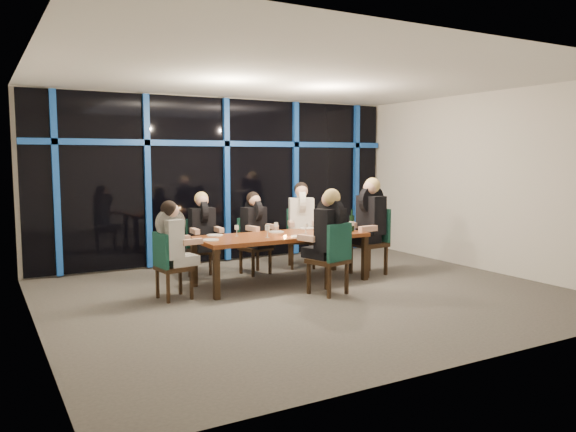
{
  "coord_description": "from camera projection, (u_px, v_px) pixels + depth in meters",
  "views": [
    {
      "loc": [
        -4.03,
        -6.58,
        1.92
      ],
      "look_at": [
        0.0,
        0.6,
        1.05
      ],
      "focal_mm": 35.0,
      "sensor_mm": 36.0,
      "label": 1
    }
  ],
  "objects": [
    {
      "name": "room",
      "position": [
        309.0,
        149.0,
        7.66
      ],
      "size": [
        7.04,
        7.0,
        3.02
      ],
      "color": "#5B5750",
      "rests_on": "ground"
    },
    {
      "name": "window_wall",
      "position": [
        226.0,
        177.0,
        10.26
      ],
      "size": [
        6.86,
        0.43,
        2.94
      ],
      "color": "black",
      "rests_on": "ground"
    },
    {
      "name": "dining_table",
      "position": [
        282.0,
        239.0,
        8.49
      ],
      "size": [
        2.6,
        1.0,
        0.75
      ],
      "color": "brown",
      "rests_on": "ground"
    },
    {
      "name": "chair_far_left",
      "position": [
        201.0,
        245.0,
        8.95
      ],
      "size": [
        0.45,
        0.45,
        0.94
      ],
      "rotation": [
        0.0,
        0.0,
        -0.04
      ],
      "color": "black",
      "rests_on": "ground"
    },
    {
      "name": "chair_far_mid",
      "position": [
        252.0,
        242.0,
        9.26
      ],
      "size": [
        0.5,
        0.5,
        0.92
      ],
      "rotation": [
        0.0,
        0.0,
        0.18
      ],
      "color": "black",
      "rests_on": "ground"
    },
    {
      "name": "chair_far_right",
      "position": [
        301.0,
        235.0,
        9.83
      ],
      "size": [
        0.61,
        0.61,
        1.01
      ],
      "rotation": [
        0.0,
        0.0,
        -0.39
      ],
      "color": "black",
      "rests_on": "ground"
    },
    {
      "name": "chair_end_left",
      "position": [
        168.0,
        262.0,
        7.52
      ],
      "size": [
        0.48,
        0.48,
        0.92
      ],
      "rotation": [
        0.0,
        0.0,
        1.7
      ],
      "color": "black",
      "rests_on": "ground"
    },
    {
      "name": "chair_end_right",
      "position": [
        373.0,
        237.0,
        9.21
      ],
      "size": [
        0.55,
        0.55,
        1.08
      ],
      "rotation": [
        0.0,
        0.0,
        4.81
      ],
      "color": "black",
      "rests_on": "ground"
    },
    {
      "name": "chair_near_mid",
      "position": [
        333.0,
        255.0,
        7.77
      ],
      "size": [
        0.58,
        0.58,
        1.01
      ],
      "rotation": [
        0.0,
        0.0,
        3.41
      ],
      "color": "black",
      "rests_on": "ground"
    },
    {
      "name": "diner_far_left",
      "position": [
        203.0,
        222.0,
        8.84
      ],
      "size": [
        0.48,
        0.59,
        0.91
      ],
      "rotation": [
        0.0,
        0.0,
        -0.04
      ],
      "color": "black",
      "rests_on": "ground"
    },
    {
      "name": "diner_far_mid",
      "position": [
        255.0,
        221.0,
        9.16
      ],
      "size": [
        0.5,
        0.61,
        0.9
      ],
      "rotation": [
        0.0,
        0.0,
        0.18
      ],
      "color": "black",
      "rests_on": "ground"
    },
    {
      "name": "diner_far_right",
      "position": [
        302.0,
        212.0,
        9.7
      ],
      "size": [
        0.63,
        0.69,
        0.99
      ],
      "rotation": [
        0.0,
        0.0,
        -0.39
      ],
      "color": "white",
      "rests_on": "ground"
    },
    {
      "name": "diner_end_left",
      "position": [
        173.0,
        235.0,
        7.53
      ],
      "size": [
        0.6,
        0.49,
        0.89
      ],
      "rotation": [
        0.0,
        0.0,
        1.7
      ],
      "color": "black",
      "rests_on": "ground"
    },
    {
      "name": "diner_end_right",
      "position": [
        369.0,
        212.0,
        9.11
      ],
      "size": [
        0.7,
        0.56,
        1.05
      ],
      "rotation": [
        0.0,
        0.0,
        4.81
      ],
      "color": "black",
      "rests_on": "ground"
    },
    {
      "name": "diner_near_mid",
      "position": [
        328.0,
        226.0,
        7.79
      ],
      "size": [
        0.58,
        0.68,
        0.99
      ],
      "rotation": [
        0.0,
        0.0,
        3.41
      ],
      "color": "black",
      "rests_on": "ground"
    },
    {
      "name": "plate_far_left",
      "position": [
        215.0,
        235.0,
        8.36
      ],
      "size": [
        0.24,
        0.24,
        0.01
      ],
      "primitive_type": "cylinder",
      "color": "white",
      "rests_on": "dining_table"
    },
    {
      "name": "plate_far_mid",
      "position": [
        276.0,
        232.0,
        8.74
      ],
      "size": [
        0.24,
        0.24,
        0.01
      ],
      "primitive_type": "cylinder",
      "color": "white",
      "rests_on": "dining_table"
    },
    {
      "name": "plate_far_right",
      "position": [
        306.0,
        228.0,
        9.17
      ],
      "size": [
        0.24,
        0.24,
        0.01
      ],
      "primitive_type": "cylinder",
      "color": "white",
      "rests_on": "dining_table"
    },
    {
      "name": "plate_end_left",
      "position": [
        210.0,
        240.0,
        7.88
      ],
      "size": [
        0.24,
        0.24,
        0.01
      ],
      "primitive_type": "cylinder",
      "color": "white",
      "rests_on": "dining_table"
    },
    {
      "name": "plate_end_right",
      "position": [
        342.0,
        231.0,
        8.82
      ],
      "size": [
        0.24,
        0.24,
        0.01
      ],
      "primitive_type": "cylinder",
      "color": "white",
      "rests_on": "dining_table"
    },
    {
      "name": "plate_near_mid",
      "position": [
        299.0,
        237.0,
        8.21
      ],
      "size": [
        0.24,
        0.24,
        0.01
      ],
      "primitive_type": "cylinder",
      "color": "white",
      "rests_on": "dining_table"
    },
    {
      "name": "wine_bottle",
      "position": [
        352.0,
        223.0,
        8.84
      ],
      "size": [
        0.08,
        0.08,
        0.35
      ],
      "rotation": [
        0.0,
        0.0,
        0.18
      ],
      "color": "black",
      "rests_on": "dining_table"
    },
    {
      "name": "water_pitcher",
      "position": [
        332.0,
        225.0,
        8.79
      ],
      "size": [
        0.14,
        0.12,
        0.22
      ],
      "rotation": [
        0.0,
        0.0,
        -0.34
      ],
      "color": "silver",
      "rests_on": "dining_table"
    },
    {
      "name": "tea_light",
      "position": [
        285.0,
        236.0,
        8.2
      ],
      "size": [
        0.04,
        0.04,
        0.03
      ],
      "primitive_type": "cylinder",
      "color": "#FB9B4B",
      "rests_on": "dining_table"
    },
    {
      "name": "wine_glass_a",
      "position": [
        267.0,
        229.0,
        8.15
      ],
      "size": [
        0.07,
        0.07,
        0.18
      ],
      "color": "silver",
      "rests_on": "dining_table"
    },
    {
      "name": "wine_glass_b",
      "position": [
        276.0,
        225.0,
        8.65
      ],
      "size": [
        0.06,
        0.06,
        0.16
      ],
      "color": "silver",
      "rests_on": "dining_table"
    },
    {
      "name": "wine_glass_c",
      "position": [
        306.0,
        226.0,
        8.58
      ],
      "size": [
        0.06,
        0.06,
        0.16
      ],
      "color": "silver",
      "rests_on": "dining_table"
    },
    {
      "name": "wine_glass_d",
      "position": [
        237.0,
        228.0,
        8.31
      ],
      "size": [
        0.06,
        0.06,
        0.16
      ],
      "color": "white",
      "rests_on": "dining_table"
    },
    {
      "name": "wine_glass_e",
      "position": [
        326.0,
        223.0,
        8.94
      ],
      "size": [
        0.06,
        0.06,
        0.16
      ],
      "color": "silver",
      "rests_on": "dining_table"
    }
  ]
}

